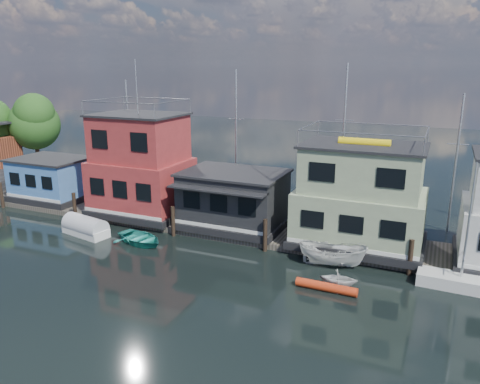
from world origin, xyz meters
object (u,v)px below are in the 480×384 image
at_px(dinghy_white, 339,279).
at_px(houseboat_red, 141,167).
at_px(dinghy_teal, 140,238).
at_px(houseboat_blue, 52,179).
at_px(tarp_runabout, 86,227).
at_px(motorboat, 333,255).
at_px(red_kayak, 326,287).
at_px(houseboat_dark, 234,199).
at_px(day_sailer, 460,281).
at_px(houseboat_green, 360,198).

bearing_deg(dinghy_white, houseboat_red, 63.42).
relative_size(dinghy_teal, dinghy_white, 1.86).
distance_m(houseboat_blue, tarp_runabout, 9.74).
height_order(motorboat, tarp_runabout, motorboat).
xyz_separation_m(motorboat, red_kayak, (0.43, -3.27, -0.55)).
bearing_deg(houseboat_red, tarp_runabout, -105.24).
bearing_deg(dinghy_teal, red_kayak, -80.87).
height_order(houseboat_red, tarp_runabout, houseboat_red).
xyz_separation_m(motorboat, tarp_runabout, (-17.52, -1.67, -0.24)).
relative_size(houseboat_red, dinghy_white, 5.82).
bearing_deg(houseboat_dark, day_sailer, -12.80).
bearing_deg(houseboat_dark, houseboat_blue, 179.94).
bearing_deg(houseboat_green, houseboat_dark, -179.88).
bearing_deg(dinghy_white, houseboat_dark, 49.29).
bearing_deg(houseboat_red, dinghy_teal, -57.21).
height_order(dinghy_teal, dinghy_white, dinghy_white).
bearing_deg(motorboat, dinghy_white, -164.02).
bearing_deg(day_sailer, houseboat_dark, 169.31).
bearing_deg(houseboat_green, day_sailer, -29.22).
distance_m(day_sailer, tarp_runabout, 24.67).
bearing_deg(houseboat_dark, dinghy_white, -33.66).
xyz_separation_m(houseboat_red, dinghy_teal, (3.22, -5.00, -3.71)).
height_order(motorboat, day_sailer, day_sailer).
distance_m(dinghy_white, red_kayak, 0.91).
bearing_deg(motorboat, houseboat_blue, 78.29).
height_order(houseboat_dark, houseboat_green, houseboat_green).
distance_m(houseboat_blue, motorboat, 25.89).
relative_size(dinghy_teal, day_sailer, 0.54).
relative_size(houseboat_dark, dinghy_white, 3.63).
height_order(day_sailer, dinghy_white, day_sailer).
bearing_deg(houseboat_dark, houseboat_red, 179.86).
height_order(houseboat_blue, motorboat, houseboat_blue).
bearing_deg(day_sailer, houseboat_red, 173.59).
height_order(dinghy_teal, red_kayak, dinghy_teal).
height_order(motorboat, red_kayak, motorboat).
height_order(houseboat_blue, tarp_runabout, houseboat_blue).
bearing_deg(tarp_runabout, dinghy_teal, 13.14).
distance_m(tarp_runabout, dinghy_white, 18.48).
relative_size(houseboat_green, tarp_runabout, 2.15).
bearing_deg(dinghy_teal, motorboat, -66.68).
relative_size(houseboat_green, day_sailer, 1.19).
bearing_deg(houseboat_blue, houseboat_dark, -0.06).
xyz_separation_m(dinghy_teal, dinghy_white, (13.83, -1.05, 0.14)).
height_order(houseboat_blue, dinghy_teal, houseboat_blue).
xyz_separation_m(houseboat_dark, motorboat, (8.12, -3.46, -1.62)).
bearing_deg(red_kayak, dinghy_white, 54.50).
xyz_separation_m(houseboat_green, dinghy_teal, (-13.78, -5.00, -3.16)).
relative_size(dinghy_white, red_kayak, 0.61).
height_order(day_sailer, red_kayak, day_sailer).
bearing_deg(dinghy_white, red_kayak, 136.56).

